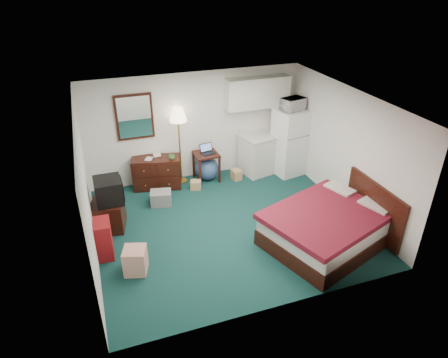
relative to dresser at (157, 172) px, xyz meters
name	(u,v)px	position (x,y,z in m)	size (l,w,h in m)	color
floor	(228,225)	(1.01, -1.98, -0.36)	(5.00, 4.50, 0.01)	#0F3F3B
ceiling	(229,102)	(1.01, -1.98, 2.14)	(5.00, 4.50, 0.01)	white
walls	(229,168)	(1.01, -1.98, 0.89)	(5.01, 4.51, 2.50)	white
mirror	(134,117)	(-0.34, 0.24, 1.29)	(0.80, 0.06, 1.00)	white
upper_cabinets	(258,93)	(2.46, 0.10, 1.59)	(1.50, 0.35, 0.70)	silver
headboard	(374,208)	(3.47, -3.12, 0.19)	(0.06, 1.56, 1.00)	black
dresser	(157,172)	(0.00, 0.00, 0.00)	(1.07, 0.49, 0.73)	black
floor_lamp	(180,146)	(0.58, 0.07, 0.54)	(0.39, 0.39, 1.81)	#B7872E
desk	(206,167)	(1.16, -0.05, -0.02)	(0.54, 0.54, 0.68)	black
exercise_ball	(207,168)	(1.19, -0.02, -0.09)	(0.56, 0.56, 0.56)	#324D80
kitchen_counter	(260,154)	(2.51, -0.07, 0.10)	(0.85, 0.65, 0.93)	silver
fridge	(289,142)	(3.14, -0.34, 0.44)	(0.66, 0.66, 1.60)	white
bed	(326,228)	(2.49, -3.12, -0.03)	(2.06, 1.61, 0.66)	#430811
tv_stand	(109,214)	(-1.19, -1.28, -0.07)	(0.58, 0.63, 0.58)	black
suitcase	(104,239)	(-1.34, -2.14, -0.01)	(0.27, 0.43, 0.71)	maroon
retail_box	(135,260)	(-0.90, -2.74, -0.14)	(0.36, 0.36, 0.45)	beige
file_bin	(161,198)	(-0.08, -0.79, -0.21)	(0.44, 0.33, 0.31)	gray
cardboard_box_a	(196,185)	(0.80, -0.39, -0.26)	(0.24, 0.20, 0.20)	#B1844F
cardboard_box_b	(236,175)	(1.83, -0.26, -0.25)	(0.20, 0.24, 0.24)	#B1844F
laptop	(208,149)	(1.20, -0.07, 0.42)	(0.30, 0.25, 0.21)	black
crt_tv	(108,191)	(-1.12, -1.30, 0.45)	(0.51, 0.55, 0.47)	black
microwave	(293,103)	(3.15, -0.36, 1.41)	(0.51, 0.28, 0.35)	white
book_a	(145,155)	(-0.22, 0.02, 0.47)	(0.15, 0.02, 0.21)	#B1844F
book_b	(153,151)	(-0.03, 0.13, 0.48)	(0.17, 0.02, 0.23)	#B1844F
mug	(172,156)	(0.33, -0.19, 0.43)	(0.14, 0.11, 0.14)	#508744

